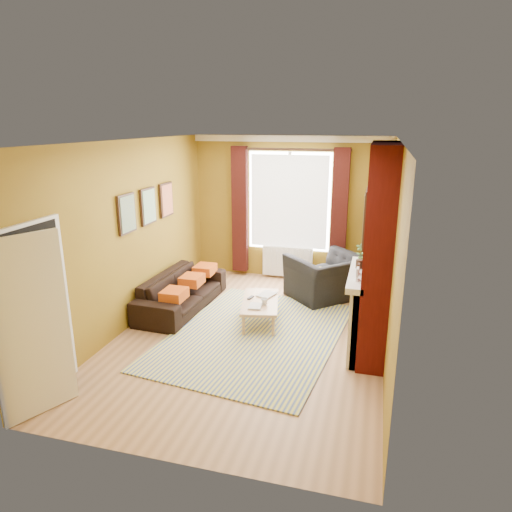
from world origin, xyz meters
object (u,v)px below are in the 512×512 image
Objects in this scene: armchair at (326,277)px; coffee_table at (260,303)px; floor_lamp at (369,231)px; wicker_stool at (325,281)px; sofa at (182,291)px.

armchair is 1.57m from coffee_table.
floor_lamp is at bearing 39.98° from coffee_table.
coffee_table is 2.56× the size of wicker_stool.
wicker_stool is at bearing -126.17° from armchair.
sofa reaches higher than coffee_table.
sofa is 3.53m from floor_lamp.
wicker_stool is (2.26, 1.33, -0.07)m from sofa.
wicker_stool is (-0.04, 0.25, -0.16)m from armchair.
wicker_stool is at bearing 50.30° from coffee_table.
wicker_stool is 1.21m from floor_lamp.
coffee_table is 1.77m from wicker_stool.
sofa is 1.45m from coffee_table.
armchair reaches higher than coffee_table.
coffee_table is 2.61m from floor_lamp.
sofa is at bearing -150.03° from floor_lamp.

